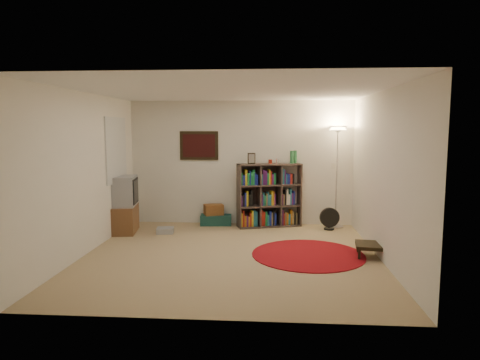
{
  "coord_description": "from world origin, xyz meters",
  "views": [
    {
      "loc": [
        0.6,
        -6.38,
        1.94
      ],
      "look_at": [
        0.1,
        0.6,
        1.1
      ],
      "focal_mm": 32.0,
      "sensor_mm": 36.0,
      "label": 1
    }
  ],
  "objects_px": {
    "bookshelf": "(268,196)",
    "suitcase": "(216,219)",
    "floor_lamp": "(338,143)",
    "tv_stand": "(122,205)",
    "side_table": "(371,246)",
    "floor_fan": "(329,219)"
  },
  "relations": [
    {
      "from": "bookshelf",
      "to": "suitcase",
      "type": "relative_size",
      "value": 2.31
    },
    {
      "from": "bookshelf",
      "to": "floor_lamp",
      "type": "relative_size",
      "value": 0.75
    },
    {
      "from": "tv_stand",
      "to": "side_table",
      "type": "relative_size",
      "value": 2.07
    },
    {
      "from": "tv_stand",
      "to": "suitcase",
      "type": "bearing_deg",
      "value": 16.98
    },
    {
      "from": "floor_lamp",
      "to": "floor_fan",
      "type": "distance_m",
      "value": 1.47
    },
    {
      "from": "side_table",
      "to": "tv_stand",
      "type": "bearing_deg",
      "value": 163.44
    },
    {
      "from": "tv_stand",
      "to": "suitcase",
      "type": "distance_m",
      "value": 1.89
    },
    {
      "from": "bookshelf",
      "to": "side_table",
      "type": "relative_size",
      "value": 2.93
    },
    {
      "from": "floor_lamp",
      "to": "tv_stand",
      "type": "distance_m",
      "value": 4.27
    },
    {
      "from": "bookshelf",
      "to": "floor_fan",
      "type": "relative_size",
      "value": 3.49
    },
    {
      "from": "bookshelf",
      "to": "side_table",
      "type": "bearing_deg",
      "value": -67.61
    },
    {
      "from": "floor_lamp",
      "to": "floor_fan",
      "type": "height_order",
      "value": "floor_lamp"
    },
    {
      "from": "floor_fan",
      "to": "side_table",
      "type": "bearing_deg",
      "value": -85.32
    },
    {
      "from": "floor_fan",
      "to": "suitcase",
      "type": "bearing_deg",
      "value": 163.76
    },
    {
      "from": "tv_stand",
      "to": "bookshelf",
      "type": "bearing_deg",
      "value": 5.83
    },
    {
      "from": "floor_fan",
      "to": "side_table",
      "type": "xyz_separation_m",
      "value": [
        0.39,
        -1.75,
        -0.04
      ]
    },
    {
      "from": "suitcase",
      "to": "side_table",
      "type": "xyz_separation_m",
      "value": [
        2.63,
        -2.07,
        0.07
      ]
    },
    {
      "from": "bookshelf",
      "to": "floor_lamp",
      "type": "height_order",
      "value": "floor_lamp"
    },
    {
      "from": "bookshelf",
      "to": "side_table",
      "type": "height_order",
      "value": "bookshelf"
    },
    {
      "from": "tv_stand",
      "to": "suitcase",
      "type": "height_order",
      "value": "tv_stand"
    },
    {
      "from": "floor_fan",
      "to": "tv_stand",
      "type": "relative_size",
      "value": 0.41
    },
    {
      "from": "floor_lamp",
      "to": "suitcase",
      "type": "bearing_deg",
      "value": 177.41
    }
  ]
}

